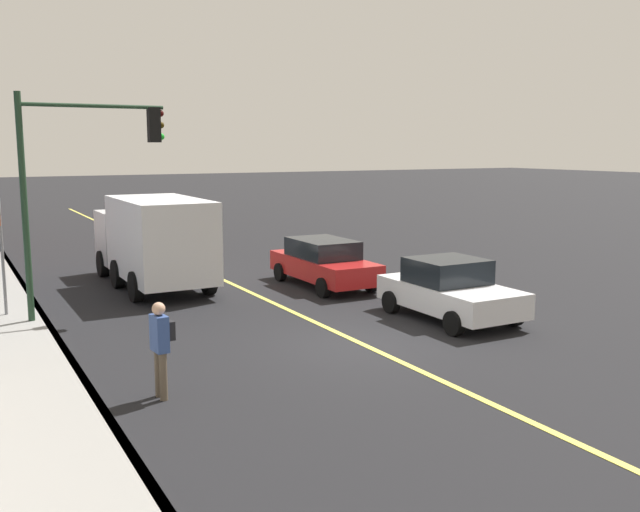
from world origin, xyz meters
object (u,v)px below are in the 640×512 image
(pedestrian_with_backpack, at_px, (161,342))
(street_sign_post, at_px, (2,249))
(car_red, at_px, (324,262))
(car_white, at_px, (449,290))
(truck_white, at_px, (154,239))
(traffic_light_mast, at_px, (79,168))

(pedestrian_with_backpack, distance_m, street_sign_post, 7.84)
(car_red, xyz_separation_m, car_white, (-5.38, -0.78, -0.01))
(car_white, xyz_separation_m, truck_white, (7.89, 5.58, 0.77))
(traffic_light_mast, relative_size, street_sign_post, 1.82)
(car_white, distance_m, traffic_light_mast, 9.92)
(truck_white, xyz_separation_m, traffic_light_mast, (-3.51, 2.76, 2.38))
(pedestrian_with_backpack, bearing_deg, traffic_light_mast, 0.96)
(car_red, bearing_deg, truck_white, 62.42)
(pedestrian_with_backpack, bearing_deg, car_white, -75.22)
(car_white, relative_size, traffic_light_mast, 0.69)
(car_red, xyz_separation_m, truck_white, (2.51, 4.80, 0.77))
(street_sign_post, bearing_deg, truck_white, -61.40)
(car_white, bearing_deg, truck_white, 35.26)
(car_red, distance_m, truck_white, 5.47)
(car_red, height_order, car_white, car_white)
(street_sign_post, bearing_deg, car_red, -90.00)
(car_red, relative_size, truck_white, 0.67)
(car_white, bearing_deg, car_red, 8.21)
(street_sign_post, bearing_deg, traffic_light_mast, -118.63)
(car_red, distance_m, car_white, 5.43)
(car_red, xyz_separation_m, pedestrian_with_backpack, (-7.55, 7.45, 0.25))
(truck_white, distance_m, pedestrian_with_backpack, 10.41)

